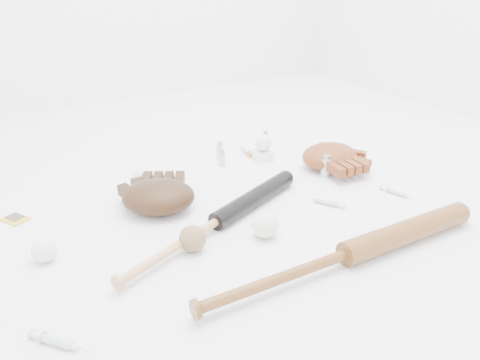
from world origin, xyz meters
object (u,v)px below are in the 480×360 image
bat_wood (347,254)px  glove_dark (158,196)px  pedestal (263,155)px  bat_dark (217,221)px

bat_wood → glove_dark: glove_dark is taller
bat_wood → pedestal: (0.22, 0.73, -0.02)m
bat_wood → glove_dark: (-0.31, 0.55, 0.02)m
bat_dark → pedestal: size_ratio=11.58×
glove_dark → bat_dark: bearing=-33.6°
bat_wood → glove_dark: 0.63m
bat_wood → pedestal: bat_wood is taller
bat_wood → glove_dark: size_ratio=3.38×
bat_dark → glove_dark: size_ratio=2.88×
bat_dark → bat_wood: (0.21, -0.34, 0.01)m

